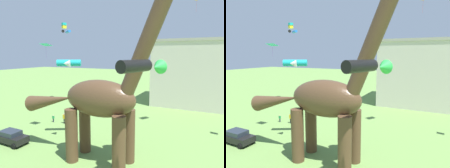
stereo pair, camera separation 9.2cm
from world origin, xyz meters
The scene contains 10 objects.
dinosaur_sculpture centered at (-1.37, 5.32, 6.24)m, with size 16.51×3.50×17.26m.
parked_sedan_left centered at (-12.63, 4.23, 0.81)m, with size 4.22×2.01×1.55m.
person_photographer centered at (-13.46, 12.30, 0.69)m, with size 0.42×0.19×1.13m.
person_near_flyer centered at (-11.50, 12.52, 0.95)m, with size 0.59×0.26×1.57m.
kite_trailing centered at (-10.81, 8.64, 11.49)m, with size 1.44×1.09×1.75m.
kite_far_right centered at (-6.96, 8.10, 9.32)m, with size 2.79×2.86×0.81m.
kite_far_left centered at (-17.25, 21.05, 14.63)m, with size 1.91×2.00×0.56m.
kite_mid_center centered at (-20.39, 24.13, 16.28)m, with size 1.07×1.07×1.13m.
kite_high_left centered at (3.62, 2.06, 9.52)m, with size 3.02×3.22×0.91m.
background_building_block centered at (4.28, 35.21, 6.61)m, with size 14.74×14.15×13.21m.
Camera 2 is at (8.03, -10.88, 10.29)m, focal length 32.79 mm.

